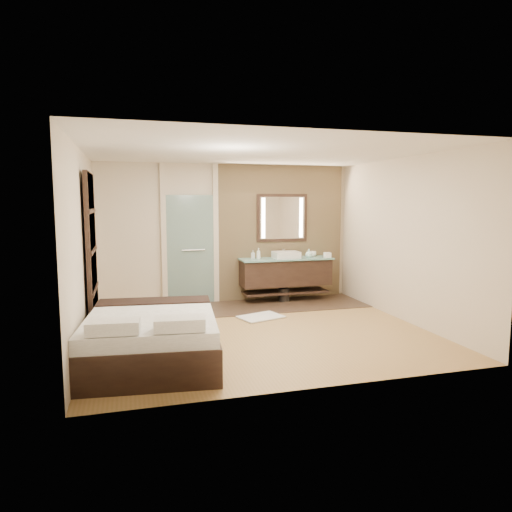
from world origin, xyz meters
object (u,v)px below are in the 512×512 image
object	(u,v)px
mirror_unit	(282,218)
waste_bin	(284,295)
vanity	(286,272)
bed	(152,338)

from	to	relation	value
mirror_unit	waste_bin	size ratio (longest dim) A/B	3.92
vanity	mirror_unit	xyz separation A→B (m)	(0.00, 0.24, 1.07)
vanity	bed	bearing A→B (deg)	-133.62
bed	mirror_unit	bearing A→B (deg)	54.52
vanity	mirror_unit	bearing A→B (deg)	90.00
mirror_unit	bed	world-z (taller)	mirror_unit
vanity	waste_bin	world-z (taller)	vanity
vanity	bed	size ratio (longest dim) A/B	0.88
vanity	mirror_unit	size ratio (longest dim) A/B	1.75
bed	waste_bin	size ratio (longest dim) A/B	7.76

